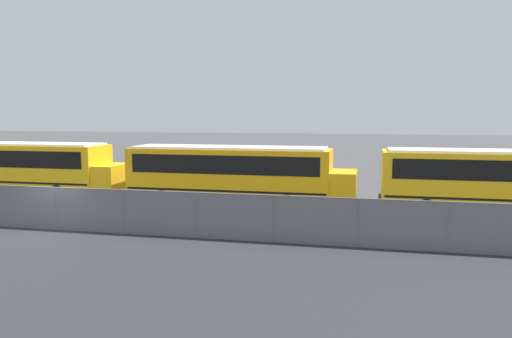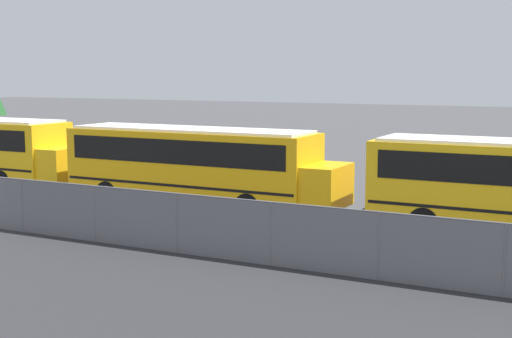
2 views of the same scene
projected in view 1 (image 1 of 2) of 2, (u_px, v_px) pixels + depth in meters
ground_plane at (57, 230)px, 20.53m from camera, size 200.00×200.00×0.00m
fence at (56, 208)px, 20.43m from camera, size 109.48×0.07×1.79m
school_bus_3 at (24, 165)px, 28.22m from camera, size 11.49×2.60×3.12m
school_bus_4 at (234, 172)px, 25.09m from camera, size 11.49×2.60×3.12m
school_bus_5 at (503, 178)px, 22.51m from camera, size 11.49×2.60×3.12m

